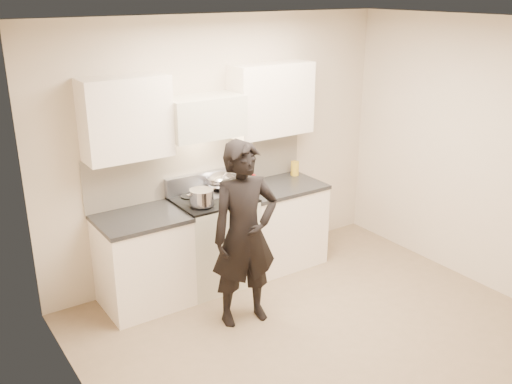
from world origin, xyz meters
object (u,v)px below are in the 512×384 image
person (245,234)px  wok (222,180)px  counter_right (279,224)px  utensil_crock (242,177)px  stove (214,240)px

person → wok: bearing=80.4°
counter_right → person: person is taller
utensil_crock → counter_right: bearing=-29.3°
person → utensil_crock: bearing=67.7°
counter_right → person: size_ratio=0.53×
stove → person: 0.88m
utensil_crock → person: person is taller
stove → wok: (0.20, 0.14, 0.58)m
stove → counter_right: bearing=0.0°
stove → utensil_crock: bearing=21.9°
utensil_crock → person: 1.16m
utensil_crock → person: bearing=-121.7°
counter_right → person: 1.29m
stove → wok: wok is taller
stove → counter_right: (0.83, 0.00, -0.01)m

